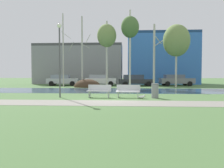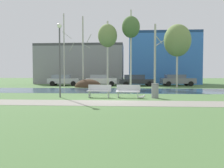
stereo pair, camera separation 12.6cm
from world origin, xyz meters
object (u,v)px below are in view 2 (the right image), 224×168
object	(u,v)px
bench_left	(99,91)
parked_sedan_second_white	(101,80)
streetlamp	(60,48)
trash_bin	(155,90)
parked_van_nearest_silver	(63,80)
parked_hatch_third_dark	(136,80)
seagull	(142,97)
parked_wagon_fourth_grey	(177,80)
bench_right	(128,91)

from	to	relation	value
bench_left	parked_sedan_second_white	xyz separation A→B (m)	(-1.72, 15.56, 0.31)
bench_left	streetlamp	xyz separation A→B (m)	(-2.69, -0.04, 2.92)
trash_bin	parked_van_nearest_silver	bearing A→B (deg)	124.25
parked_sedan_second_white	parked_hatch_third_dark	distance (m)	4.73
trash_bin	streetlamp	world-z (taller)	streetlamp
streetlamp	trash_bin	bearing A→B (deg)	-0.35
bench_left	seagull	bearing A→B (deg)	-11.76
seagull	parked_van_nearest_silver	xyz separation A→B (m)	(-9.69, 16.05, 0.65)
parked_sedan_second_white	trash_bin	bearing A→B (deg)	-70.73
streetlamp	parked_hatch_third_dark	world-z (taller)	streetlamp
seagull	parked_sedan_second_white	world-z (taller)	parked_sedan_second_white
parked_sedan_second_white	parked_hatch_third_dark	world-z (taller)	same
streetlamp	parked_van_nearest_silver	distance (m)	16.25
bench_left	trash_bin	distance (m)	3.75
trash_bin	parked_sedan_second_white	bearing A→B (deg)	109.27
trash_bin	parked_wagon_fourth_grey	size ratio (longest dim) A/B	0.22
bench_right	parked_sedan_second_white	xyz separation A→B (m)	(-3.68, 15.56, 0.31)
trash_bin	parked_van_nearest_silver	world-z (taller)	parked_van_nearest_silver
bench_left	bench_right	xyz separation A→B (m)	(1.97, 0.00, 0.00)
bench_right	seagull	size ratio (longest dim) A/B	3.59
seagull	streetlamp	xyz separation A→B (m)	(-5.54, 0.55, 3.26)
parked_van_nearest_silver	bench_left	bearing A→B (deg)	-66.16
parked_van_nearest_silver	seagull	bearing A→B (deg)	-58.88
streetlamp	seagull	bearing A→B (deg)	-5.72
parked_van_nearest_silver	parked_hatch_third_dark	xyz separation A→B (m)	(9.82, -0.28, -0.01)
bench_right	parked_sedan_second_white	world-z (taller)	parked_sedan_second_white
bench_right	parked_wagon_fourth_grey	bearing A→B (deg)	67.80
seagull	parked_wagon_fourth_grey	world-z (taller)	parked_wagon_fourth_grey
bench_left	parked_hatch_third_dark	xyz separation A→B (m)	(2.99, 15.17, 0.31)
trash_bin	bench_right	bearing A→B (deg)	177.43
parked_van_nearest_silver	parked_hatch_third_dark	world-z (taller)	same
bench_right	streetlamp	distance (m)	5.49
parked_wagon_fourth_grey	trash_bin	bearing A→B (deg)	-106.38
seagull	parked_van_nearest_silver	bearing A→B (deg)	121.12
bench_left	parked_van_nearest_silver	bearing A→B (deg)	113.84
parked_van_nearest_silver	parked_wagon_fourth_grey	world-z (taller)	parked_wagon_fourth_grey
bench_left	trash_bin	bearing A→B (deg)	-1.22
bench_left	trash_bin	world-z (taller)	trash_bin
bench_right	parked_van_nearest_silver	xyz separation A→B (m)	(-8.80, 15.46, 0.31)
bench_right	parked_sedan_second_white	bearing A→B (deg)	103.32
bench_right	parked_wagon_fourth_grey	distance (m)	17.06
parked_van_nearest_silver	streetlamp	bearing A→B (deg)	-75.03
parked_wagon_fourth_grey	parked_hatch_third_dark	bearing A→B (deg)	-173.47
trash_bin	streetlamp	distance (m)	7.05
trash_bin	streetlamp	xyz separation A→B (m)	(-6.43, 0.04, 2.89)
bench_left	parked_sedan_second_white	size ratio (longest dim) A/B	0.39
trash_bin	parked_van_nearest_silver	size ratio (longest dim) A/B	0.23
parked_sedan_second_white	parked_wagon_fourth_grey	world-z (taller)	parked_wagon_fourth_grey
bench_right	streetlamp	xyz separation A→B (m)	(-4.65, -0.04, 2.92)
bench_right	parked_hatch_third_dark	distance (m)	15.21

